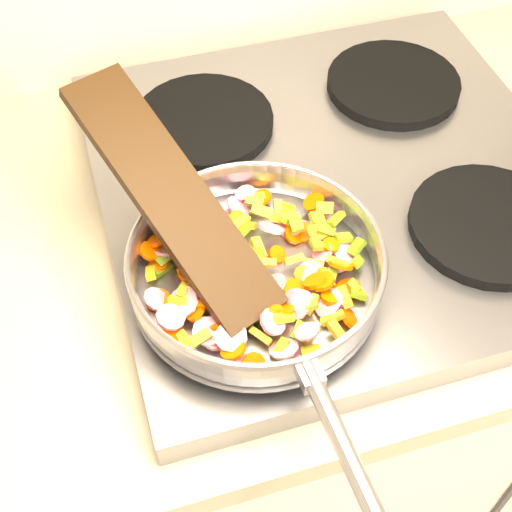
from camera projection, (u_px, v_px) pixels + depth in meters
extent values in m
cube|color=#939399|center=(335.00, 185.00, 0.93)|extent=(0.60, 0.60, 0.04)
cylinder|color=black|center=(265.00, 279.00, 0.80)|extent=(0.19, 0.19, 0.02)
cylinder|color=black|center=(488.00, 224.00, 0.85)|extent=(0.19, 0.19, 0.02)
cylinder|color=black|center=(204.00, 121.00, 0.97)|extent=(0.19, 0.19, 0.02)
cylinder|color=black|center=(393.00, 84.00, 1.02)|extent=(0.19, 0.19, 0.02)
cylinder|color=#9E9EA5|center=(256.00, 280.00, 0.79)|extent=(0.27, 0.27, 0.01)
torus|color=#9E9EA5|center=(256.00, 266.00, 0.77)|extent=(0.31, 0.31, 0.05)
torus|color=#9E9EA5|center=(256.00, 254.00, 0.75)|extent=(0.28, 0.28, 0.01)
cylinder|color=#9E9EA5|center=(347.00, 455.00, 0.62)|extent=(0.03, 0.19, 0.02)
cube|color=#9E9EA5|center=(309.00, 375.00, 0.67)|extent=(0.02, 0.03, 0.02)
cylinder|color=#BF123B|center=(186.00, 234.00, 0.82)|extent=(0.04, 0.04, 0.02)
cylinder|color=#F55000|center=(195.00, 313.00, 0.73)|extent=(0.02, 0.03, 0.02)
cube|color=gold|center=(184.00, 339.00, 0.71)|extent=(0.01, 0.02, 0.02)
cylinder|color=#BF123B|center=(231.00, 337.00, 0.71)|extent=(0.04, 0.04, 0.01)
cube|color=gold|center=(213.00, 276.00, 0.77)|extent=(0.02, 0.01, 0.01)
cylinder|color=#F55000|center=(188.00, 273.00, 0.77)|extent=(0.03, 0.03, 0.02)
cylinder|color=#F55000|center=(172.00, 337.00, 0.72)|extent=(0.03, 0.03, 0.01)
cylinder|color=#BF123B|center=(345.00, 252.00, 0.80)|extent=(0.04, 0.04, 0.02)
cylinder|color=#BF123B|center=(201.00, 259.00, 0.77)|extent=(0.03, 0.03, 0.02)
cylinder|color=#BF123B|center=(311.00, 232.00, 0.82)|extent=(0.03, 0.03, 0.02)
cube|color=gold|center=(241.00, 222.00, 0.81)|extent=(0.03, 0.02, 0.01)
cylinder|color=#BF123B|center=(188.00, 219.00, 0.82)|extent=(0.03, 0.03, 0.02)
cube|color=gold|center=(233.00, 227.00, 0.83)|extent=(0.02, 0.01, 0.01)
cube|color=olive|center=(205.00, 335.00, 0.73)|extent=(0.02, 0.02, 0.01)
cylinder|color=#BF123B|center=(245.00, 193.00, 0.84)|extent=(0.03, 0.03, 0.01)
cube|color=olive|center=(326.00, 277.00, 0.77)|extent=(0.01, 0.02, 0.01)
cylinder|color=#F55000|center=(294.00, 235.00, 0.81)|extent=(0.03, 0.03, 0.02)
cube|color=gold|center=(199.00, 216.00, 0.84)|extent=(0.01, 0.02, 0.01)
cylinder|color=#F55000|center=(158.00, 240.00, 0.79)|extent=(0.03, 0.03, 0.02)
cylinder|color=#F55000|center=(255.00, 257.00, 0.78)|extent=(0.03, 0.03, 0.02)
cube|color=gold|center=(247.00, 225.00, 0.82)|extent=(0.02, 0.02, 0.01)
cube|color=gold|center=(265.00, 263.00, 0.78)|extent=(0.03, 0.02, 0.01)
cylinder|color=#BF123B|center=(271.00, 228.00, 0.80)|extent=(0.03, 0.03, 0.03)
cube|color=olive|center=(272.00, 318.00, 0.74)|extent=(0.02, 0.02, 0.01)
cube|color=gold|center=(314.00, 264.00, 0.79)|extent=(0.02, 0.02, 0.01)
cube|color=olive|center=(226.00, 275.00, 0.77)|extent=(0.01, 0.02, 0.01)
cylinder|color=#F55000|center=(341.00, 264.00, 0.77)|extent=(0.03, 0.03, 0.03)
cube|color=gold|center=(227.00, 306.00, 0.75)|extent=(0.02, 0.02, 0.01)
cube|color=gold|center=(227.00, 253.00, 0.79)|extent=(0.02, 0.02, 0.01)
cube|color=olive|center=(251.00, 292.00, 0.75)|extent=(0.02, 0.02, 0.01)
cube|color=olive|center=(299.00, 331.00, 0.74)|extent=(0.02, 0.02, 0.02)
cube|color=olive|center=(356.00, 247.00, 0.79)|extent=(0.02, 0.02, 0.02)
cylinder|color=#F55000|center=(150.00, 251.00, 0.78)|extent=(0.03, 0.03, 0.02)
cube|color=olive|center=(235.00, 219.00, 0.83)|extent=(0.02, 0.01, 0.02)
cube|color=olive|center=(200.00, 338.00, 0.71)|extent=(0.03, 0.02, 0.01)
cylinder|color=#BF123B|center=(289.00, 225.00, 0.83)|extent=(0.05, 0.05, 0.01)
cylinder|color=#F55000|center=(187.00, 265.00, 0.78)|extent=(0.02, 0.02, 0.02)
cube|color=olive|center=(243.00, 229.00, 0.81)|extent=(0.01, 0.02, 0.02)
cylinder|color=#F55000|center=(184.00, 245.00, 0.80)|extent=(0.03, 0.04, 0.02)
cube|color=olive|center=(211.00, 267.00, 0.77)|extent=(0.02, 0.01, 0.01)
cube|color=olive|center=(233.00, 234.00, 0.81)|extent=(0.02, 0.02, 0.01)
cylinder|color=#F55000|center=(303.00, 274.00, 0.78)|extent=(0.03, 0.03, 0.02)
cylinder|color=#F55000|center=(314.00, 202.00, 0.83)|extent=(0.03, 0.03, 0.02)
cube|color=olive|center=(317.00, 218.00, 0.81)|extent=(0.02, 0.02, 0.02)
cylinder|color=#F55000|center=(254.00, 365.00, 0.70)|extent=(0.03, 0.03, 0.03)
cylinder|color=#F55000|center=(237.00, 218.00, 0.82)|extent=(0.03, 0.02, 0.02)
cube|color=olive|center=(239.00, 281.00, 0.76)|extent=(0.03, 0.02, 0.01)
cylinder|color=#BF123B|center=(329.00, 303.00, 0.75)|extent=(0.04, 0.05, 0.03)
cylinder|color=#F55000|center=(277.00, 254.00, 0.80)|extent=(0.03, 0.03, 0.02)
cylinder|color=#BF123B|center=(171.00, 235.00, 0.81)|extent=(0.03, 0.04, 0.03)
cube|color=gold|center=(311.00, 304.00, 0.75)|extent=(0.02, 0.02, 0.02)
cube|color=gold|center=(242.00, 252.00, 0.78)|extent=(0.02, 0.02, 0.02)
cylinder|color=#F55000|center=(202.00, 300.00, 0.74)|extent=(0.03, 0.03, 0.01)
cube|color=olive|center=(165.00, 257.00, 0.78)|extent=(0.02, 0.02, 0.01)
cylinder|color=#BF123B|center=(193.00, 240.00, 0.80)|extent=(0.03, 0.04, 0.02)
cylinder|color=#F55000|center=(349.00, 289.00, 0.77)|extent=(0.04, 0.04, 0.01)
cube|color=gold|center=(260.00, 336.00, 0.72)|extent=(0.02, 0.03, 0.01)
cylinder|color=#BF123B|center=(164.00, 253.00, 0.79)|extent=(0.03, 0.03, 0.01)
cylinder|color=#BF123B|center=(302.00, 301.00, 0.74)|extent=(0.03, 0.02, 0.03)
cube|color=gold|center=(203.00, 248.00, 0.78)|extent=(0.02, 0.01, 0.01)
cube|color=olive|center=(215.00, 298.00, 0.76)|extent=(0.02, 0.02, 0.02)
cube|color=gold|center=(338.00, 262.00, 0.77)|extent=(0.03, 0.02, 0.01)
cube|color=gold|center=(356.00, 290.00, 0.77)|extent=(0.02, 0.03, 0.02)
cube|color=olive|center=(201.00, 292.00, 0.75)|extent=(0.02, 0.02, 0.01)
cube|color=gold|center=(278.00, 207.00, 0.84)|extent=(0.01, 0.02, 0.01)
cylinder|color=#BF123B|center=(155.00, 299.00, 0.75)|extent=(0.04, 0.04, 0.02)
cylinder|color=#F55000|center=(275.00, 306.00, 0.75)|extent=(0.03, 0.03, 0.02)
cube|color=olive|center=(247.00, 288.00, 0.75)|extent=(0.02, 0.02, 0.01)
cylinder|color=#F55000|center=(351.00, 320.00, 0.75)|extent=(0.03, 0.04, 0.03)
cylinder|color=#BF123B|center=(311.00, 274.00, 0.78)|extent=(0.04, 0.04, 0.02)
cube|color=gold|center=(345.00, 297.00, 0.75)|extent=(0.01, 0.03, 0.02)
cube|color=olive|center=(358.00, 261.00, 0.78)|extent=(0.02, 0.02, 0.02)
cube|color=gold|center=(310.00, 334.00, 0.73)|extent=(0.02, 0.02, 0.01)
cylinder|color=#BF123B|center=(230.00, 219.00, 0.83)|extent=(0.03, 0.03, 0.01)
cube|color=olive|center=(261.00, 211.00, 0.82)|extent=(0.03, 0.02, 0.02)
cylinder|color=#F55000|center=(322.00, 281.00, 0.75)|extent=(0.03, 0.03, 0.02)
cube|color=gold|center=(183.00, 289.00, 0.74)|extent=(0.02, 0.02, 0.02)
cube|color=olive|center=(245.00, 264.00, 0.78)|extent=(0.02, 0.02, 0.02)
cube|color=gold|center=(186.00, 303.00, 0.76)|extent=(0.02, 0.02, 0.02)
cube|color=gold|center=(174.00, 246.00, 0.81)|extent=(0.03, 0.02, 0.01)
cube|color=gold|center=(280.00, 219.00, 0.82)|extent=(0.03, 0.02, 0.01)
cylinder|color=#BF123B|center=(238.00, 207.00, 0.83)|extent=(0.04, 0.04, 0.03)
cylinder|color=#BF123B|center=(322.00, 217.00, 0.83)|extent=(0.03, 0.03, 0.02)
cylinder|color=#F55000|center=(331.00, 245.00, 0.79)|extent=(0.03, 0.03, 0.01)
cylinder|color=#F55000|center=(294.00, 223.00, 0.82)|extent=(0.03, 0.03, 0.02)
cylinder|color=#F55000|center=(171.00, 227.00, 0.81)|extent=(0.03, 0.03, 0.02)
cylinder|color=#BF123B|center=(273.00, 322.00, 0.72)|extent=(0.03, 0.03, 0.03)
cylinder|color=#BF123B|center=(214.00, 341.00, 0.72)|extent=(0.03, 0.03, 0.01)
cube|color=olive|center=(331.00, 276.00, 0.77)|extent=(0.02, 0.02, 0.01)
cylinder|color=#F55000|center=(216.00, 299.00, 0.76)|extent=(0.03, 0.03, 0.02)
cube|color=gold|center=(258.00, 248.00, 0.79)|extent=(0.01, 0.03, 0.01)
cube|color=olive|center=(280.00, 348.00, 0.72)|extent=(0.02, 0.02, 0.01)
cube|color=olive|center=(287.00, 212.00, 0.84)|extent=(0.02, 0.02, 0.01)
cube|color=gold|center=(311.00, 350.00, 0.72)|extent=(0.02, 0.02, 0.02)
cylinder|color=#F55000|center=(295.00, 289.00, 0.76)|extent=(0.04, 0.04, 0.01)
cylinder|color=#F55000|center=(318.00, 231.00, 0.80)|extent=(0.04, 0.03, 0.02)
cube|color=gold|center=(151.00, 273.00, 0.78)|extent=(0.01, 0.02, 0.02)
cylinder|color=#F55000|center=(159.00, 264.00, 0.79)|extent=(0.03, 0.03, 0.01)
cylinder|color=#BF123B|center=(190.00, 231.00, 0.80)|extent=(0.05, 0.05, 0.01)
cylinder|color=#F55000|center=(158.00, 300.00, 0.76)|extent=(0.03, 0.03, 0.01)
cube|color=olive|center=(194.00, 273.00, 0.76)|extent=(0.02, 0.02, 0.01)
cylinder|color=#BF123B|center=(274.00, 285.00, 0.77)|extent=(0.04, 0.04, 0.03)
cube|color=olive|center=(336.00, 219.00, 0.81)|extent=(0.03, 0.02, 0.01)
cube|color=gold|center=(286.00, 206.00, 0.84)|extent=(0.02, 0.02, 0.02)
cylinder|color=#F55000|center=(333.00, 296.00, 0.75)|extent=(0.03, 0.03, 0.01)
cylinder|color=#F55000|center=(315.00, 281.00, 0.75)|extent=(0.04, 0.03, 0.02)
cylinder|color=#F55000|center=(276.00, 314.00, 0.73)|extent=(0.02, 0.02, 0.02)
cube|color=olive|center=(162.00, 269.00, 0.79)|extent=(0.03, 0.02, 0.01)
cube|color=olive|center=(254.00, 202.00, 0.82)|extent=(0.02, 0.02, 0.01)
cylinder|color=#BF123B|center=(293.00, 227.00, 0.82)|extent=(0.03, 0.03, 0.02)
cylinder|color=#BF123B|center=(296.00, 304.00, 0.74)|extent=(0.03, 0.05, 0.04)
cube|color=olive|center=(326.00, 230.00, 0.80)|extent=(0.02, 0.02, 0.01)
cube|color=gold|center=(335.00, 329.00, 0.73)|extent=(0.02, 0.02, 0.01)
cylinder|color=#F55000|center=(238.00, 269.00, 0.77)|extent=(0.02, 0.02, 0.02)
cube|color=gold|center=(178.00, 300.00, 0.74)|extent=(0.02, 0.02, 0.01)
cube|color=gold|center=(333.00, 318.00, 0.74)|extent=(0.03, 0.01, 0.02)
cylinder|color=#BF123B|center=(208.00, 331.00, 0.72)|extent=(0.05, 0.05, 0.01)
cylinder|color=#BF123B|center=(167.00, 251.00, 0.79)|extent=(0.04, 0.03, 0.03)
cylinder|color=#F55000|center=(227.00, 295.00, 0.76)|extent=(0.03, 0.03, 0.01)
cylinder|color=#BF123B|center=(284.00, 349.00, 0.72)|extent=(0.04, 0.04, 0.02)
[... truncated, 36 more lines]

